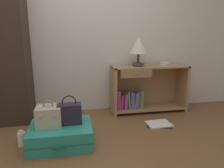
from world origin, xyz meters
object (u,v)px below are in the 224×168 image
(table_lamp, at_px, (139,46))
(bowl, at_px, (165,64))
(train_case, at_px, (49,116))
(bottle, at_px, (22,139))
(open_book_on_floor, at_px, (159,124))
(bookshelf, at_px, (145,89))
(suitcase_large, at_px, (61,135))
(handbag, at_px, (70,113))

(table_lamp, bearing_deg, bowl, 5.73)
(train_case, bearing_deg, table_lamp, 32.83)
(bottle, height_order, open_book_on_floor, bottle)
(bookshelf, bearing_deg, suitcase_large, -145.92)
(suitcase_large, distance_m, handbag, 0.25)
(suitcase_large, relative_size, open_book_on_floor, 1.69)
(train_case, bearing_deg, bowl, 26.55)
(suitcase_large, bearing_deg, handbag, 19.97)
(handbag, bearing_deg, train_case, -177.08)
(train_case, distance_m, handbag, 0.22)
(table_lamp, height_order, bowl, table_lamp)
(bookshelf, distance_m, train_case, 1.61)
(bowl, bearing_deg, table_lamp, -174.27)
(train_case, xyz_separation_m, bottle, (-0.30, 0.01, -0.25))
(table_lamp, xyz_separation_m, suitcase_large, (-1.13, -0.83, -0.91))
(table_lamp, bearing_deg, open_book_on_floor, -75.33)
(bookshelf, height_order, handbag, bookshelf)
(table_lamp, height_order, open_book_on_floor, table_lamp)
(handbag, xyz_separation_m, open_book_on_floor, (1.17, 0.25, -0.33))
(bottle, bearing_deg, handbag, -0.01)
(bowl, relative_size, train_case, 0.54)
(suitcase_large, relative_size, train_case, 2.36)
(open_book_on_floor, bearing_deg, train_case, -169.41)
(bowl, distance_m, open_book_on_floor, 1.00)
(train_case, bearing_deg, suitcase_large, -12.52)
(suitcase_large, xyz_separation_m, handbag, (0.10, 0.04, 0.23))
(bottle, bearing_deg, table_lamp, 27.11)
(table_lamp, xyz_separation_m, bowl, (0.45, 0.05, -0.27))
(bowl, bearing_deg, train_case, -153.45)
(handbag, height_order, open_book_on_floor, handbag)
(open_book_on_floor, bearing_deg, bottle, -171.65)
(table_lamp, distance_m, bowl, 0.53)
(suitcase_large, bearing_deg, train_case, 167.48)
(bookshelf, xyz_separation_m, open_book_on_floor, (0.01, -0.57, -0.35))
(bowl, xyz_separation_m, bottle, (-2.00, -0.84, -0.66))
(suitcase_large, xyz_separation_m, open_book_on_floor, (1.27, 0.29, -0.10))
(bookshelf, xyz_separation_m, bowl, (0.32, 0.02, 0.39))
(table_lamp, distance_m, suitcase_large, 1.67)
(bookshelf, bearing_deg, bowl, 3.66)
(bookshelf, bearing_deg, open_book_on_floor, -89.18)
(bowl, distance_m, train_case, 1.95)
(train_case, distance_m, bottle, 0.39)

